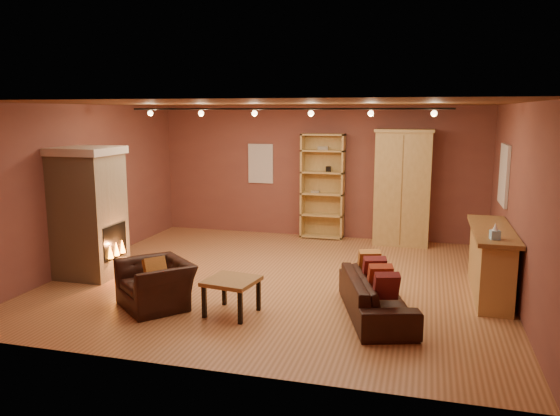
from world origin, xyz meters
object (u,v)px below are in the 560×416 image
(coffee_table, at_px, (232,284))
(loveseat, at_px, (376,288))
(armoire, at_px, (403,187))
(bar_counter, at_px, (490,261))
(bookcase, at_px, (323,185))
(armchair, at_px, (156,277))
(fireplace, at_px, (89,212))

(coffee_table, bearing_deg, loveseat, 13.21)
(armoire, height_order, bar_counter, armoire)
(loveseat, height_order, coffee_table, loveseat)
(bookcase, xyz_separation_m, loveseat, (1.55, -4.35, -0.75))
(armoire, distance_m, loveseat, 4.25)
(bar_counter, relative_size, armchair, 1.80)
(fireplace, relative_size, loveseat, 1.09)
(fireplace, bearing_deg, armchair, -31.67)
(bookcase, xyz_separation_m, coffee_table, (-0.32, -4.79, -0.72))
(bar_counter, bearing_deg, loveseat, -139.63)
(armoire, relative_size, loveseat, 1.20)
(bookcase, bearing_deg, loveseat, -70.40)
(loveseat, relative_size, coffee_table, 2.67)
(armoire, distance_m, bar_counter, 3.27)
(fireplace, height_order, bar_counter, fireplace)
(fireplace, xyz_separation_m, armchair, (1.73, -1.06, -0.63))
(armchair, bearing_deg, coffee_table, 41.35)
(armoire, height_order, coffee_table, armoire)
(armoire, height_order, loveseat, armoire)
(bookcase, relative_size, armoire, 0.95)
(bookcase, bearing_deg, armchair, -106.61)
(armoire, relative_size, armchair, 2.01)
(armoire, xyz_separation_m, coffee_table, (-1.98, -4.61, -0.76))
(bar_counter, bearing_deg, coffee_table, -152.87)
(loveseat, xyz_separation_m, armchair, (-2.98, -0.45, 0.05))
(fireplace, distance_m, coffee_table, 3.10)
(bookcase, bearing_deg, bar_counter, -44.64)
(bookcase, xyz_separation_m, armoire, (1.66, -0.18, 0.04))
(armoire, xyz_separation_m, loveseat, (-0.11, -4.17, -0.79))
(bookcase, distance_m, armchair, 5.05)
(armoire, bearing_deg, fireplace, -143.59)
(armoire, xyz_separation_m, bar_counter, (1.42, -2.87, -0.66))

